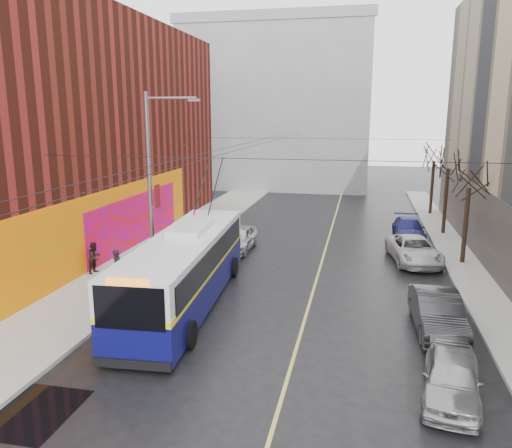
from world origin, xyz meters
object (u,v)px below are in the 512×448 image
at_px(parked_car_c, 414,250).
at_px(pedestrian_a, 118,268).
at_px(parked_car_b, 437,312).
at_px(trolleybus, 185,268).
at_px(tree_near, 470,173).
at_px(following_car, 238,238).
at_px(streetlight_pole, 153,183).
at_px(parked_car_d, 409,229).
at_px(parked_car_a, 452,377).
at_px(tree_far, 435,151).
at_px(pedestrian_b, 95,257).
at_px(tree_mid, 449,157).

bearing_deg(parked_car_c, pedestrian_a, -161.31).
bearing_deg(parked_car_b, trolleybus, 173.72).
distance_m(tree_near, parked_car_b, 10.51).
xyz_separation_m(parked_car_b, following_car, (-10.07, 9.59, -0.02)).
distance_m(streetlight_pole, pedestrian_a, 4.29).
xyz_separation_m(parked_car_d, pedestrian_a, (-14.03, -12.71, 0.33)).
height_order(parked_car_a, following_car, following_car).
relative_size(streetlight_pole, parked_car_a, 2.32).
xyz_separation_m(tree_far, pedestrian_b, (-18.50, -19.87, -4.20)).
xyz_separation_m(tree_far, parked_car_c, (-2.56, -14.06, -4.45)).
relative_size(trolleybus, parked_car_b, 2.72).
bearing_deg(parked_car_b, pedestrian_a, 169.73).
bearing_deg(trolleybus, parked_car_d, 50.02).
relative_size(tree_mid, pedestrian_a, 3.86).
height_order(parked_car_b, pedestrian_b, pedestrian_b).
relative_size(parked_car_a, parked_car_b, 0.86).
relative_size(trolleybus, parked_car_a, 3.18).
relative_size(streetlight_pole, tree_near, 1.41).
bearing_deg(pedestrian_b, tree_near, -62.66).
bearing_deg(parked_car_b, tree_near, 71.95).
bearing_deg(parked_car_d, parked_car_a, -91.63).
height_order(parked_car_c, following_car, following_car).
bearing_deg(parked_car_b, parked_car_a, -95.44).
bearing_deg(tree_mid, parked_car_c, -109.92).
height_order(tree_mid, trolleybus, tree_mid).
xyz_separation_m(tree_near, parked_car_c, (-2.56, -0.06, -4.28)).
relative_size(pedestrian_a, pedestrian_b, 1.09).
bearing_deg(tree_mid, tree_far, 90.00).
bearing_deg(trolleybus, pedestrian_b, 151.06).
relative_size(streetlight_pole, following_car, 2.10).
relative_size(parked_car_d, pedestrian_a, 2.71).
bearing_deg(streetlight_pole, tree_near, 21.62).
bearing_deg(parked_car_d, pedestrian_b, -145.78).
distance_m(trolleybus, parked_car_b, 10.18).
relative_size(tree_far, following_car, 1.53).
relative_size(streetlight_pole, tree_far, 1.37).
bearing_deg(pedestrian_b, tree_mid, -45.44).
bearing_deg(pedestrian_b, parked_car_a, -107.56).
bearing_deg(parked_car_d, tree_mid, 34.90).
xyz_separation_m(parked_car_a, parked_car_d, (0.37, 19.27, 0.02)).
bearing_deg(tree_near, parked_car_d, 114.48).
relative_size(parked_car_a, parked_car_c, 0.78).
xyz_separation_m(trolleybus, pedestrian_b, (-5.83, 2.76, -0.67)).
distance_m(tree_near, pedestrian_a, 18.46).
height_order(parked_car_a, parked_car_c, parked_car_c).
height_order(tree_mid, pedestrian_a, tree_mid).
bearing_deg(following_car, trolleybus, -89.26).
xyz_separation_m(tree_near, tree_mid, (0.00, 7.00, 0.28)).
bearing_deg(trolleybus, tree_far, 57.17).
distance_m(tree_far, pedestrian_a, 27.31).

